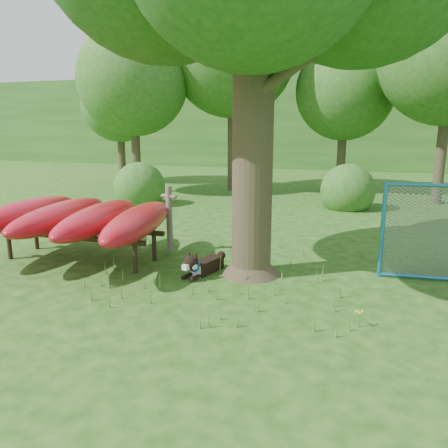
% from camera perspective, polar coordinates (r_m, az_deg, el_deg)
% --- Properties ---
extents(ground, '(80.00, 80.00, 0.00)m').
position_cam_1_polar(ground, '(7.14, -4.60, -9.77)').
color(ground, '#1B470E').
rests_on(ground, ground).
extents(wooden_post, '(0.40, 0.17, 1.46)m').
position_cam_1_polar(wooden_post, '(9.61, -7.15, 0.88)').
color(wooden_post, '#645B4B').
rests_on(wooden_post, ground).
extents(kayak_rack, '(3.95, 3.49, 1.18)m').
position_cam_1_polar(kayak_rack, '(9.37, -18.40, 0.82)').
color(kayak_rack, black).
rests_on(kayak_rack, ground).
extents(husky_dog, '(0.53, 1.16, 0.53)m').
position_cam_1_polar(husky_dog, '(8.19, -2.92, -5.36)').
color(husky_dog, black).
rests_on(husky_dog, ground).
extents(wildflower_clump, '(0.11, 0.11, 0.25)m').
position_cam_1_polar(wildflower_clump, '(6.41, 17.19, -11.09)').
color(wildflower_clump, '#498B2D').
rests_on(wildflower_clump, ground).
extents(bg_tree_a, '(4.40, 4.40, 6.70)m').
position_cam_1_polar(bg_tree_a, '(18.55, -11.82, 17.88)').
color(bg_tree_a, '#372D1E').
rests_on(bg_tree_a, ground).
extents(bg_tree_b, '(5.20, 5.20, 8.22)m').
position_cam_1_polar(bg_tree_b, '(19.14, 1.07, 21.37)').
color(bg_tree_b, '#372D1E').
rests_on(bg_tree_b, ground).
extents(bg_tree_c, '(4.00, 4.00, 6.12)m').
position_cam_1_polar(bg_tree_c, '(19.16, 15.53, 16.39)').
color(bg_tree_c, '#372D1E').
rests_on(bg_tree_c, ground).
extents(bg_tree_f, '(3.60, 3.60, 5.55)m').
position_cam_1_polar(bg_tree_f, '(22.34, -13.54, 14.94)').
color(bg_tree_f, '#372D1E').
rests_on(bg_tree_f, ground).
extents(shrub_left, '(1.80, 1.80, 1.80)m').
position_cam_1_polar(shrub_left, '(15.79, -10.86, 2.53)').
color(shrub_left, '#285A1D').
rests_on(shrub_left, ground).
extents(shrub_mid, '(1.80, 1.80, 1.80)m').
position_cam_1_polar(shrub_mid, '(15.33, 15.70, 1.98)').
color(shrub_mid, '#285A1D').
rests_on(shrub_mid, ground).
extents(wooded_hillside, '(80.00, 12.00, 6.00)m').
position_cam_1_polar(wooded_hillside, '(34.17, 14.21, 12.78)').
color(wooded_hillside, '#285A1D').
rests_on(wooded_hillside, ground).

